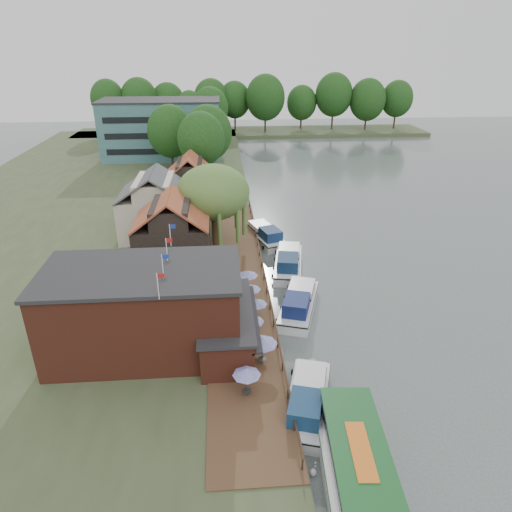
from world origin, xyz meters
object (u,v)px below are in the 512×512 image
object	(u,v)px
umbrella_3	(257,310)
swan	(313,472)
umbrella_5	(247,281)
hotel_block	(162,129)
cottage_b	(156,204)
umbrella_2	(252,328)
pub	(170,309)
cruiser_0	(307,396)
willow	(214,208)
cruiser_1	(299,300)
umbrella_1	(262,350)
tour_boat	(361,480)
cruiser_3	(265,233)
umbrella_4	(250,295)
cottage_a	(173,232)
cottage_c	(191,184)
cruiser_2	(288,260)
umbrella_0	(247,382)

from	to	relation	value
umbrella_3	swan	distance (m)	15.82
umbrella_5	swan	world-z (taller)	umbrella_5
hotel_block	cottage_b	distance (m)	46.21
hotel_block	cottage_b	size ratio (longest dim) A/B	2.65
umbrella_2	pub	bearing A→B (deg)	-177.86
pub	cruiser_0	bearing A→B (deg)	-34.48
willow	umbrella_2	distance (m)	20.39
umbrella_2	cruiser_1	size ratio (longest dim) A/B	0.23
umbrella_1	umbrella_2	xyz separation A→B (m)	(-0.57, 3.12, 0.00)
cottage_b	tour_boat	xyz separation A→B (m)	(15.83, -39.33, -3.68)
hotel_block	cruiser_0	distance (m)	80.25
willow	cruiser_3	distance (m)	9.14
cottage_b	umbrella_2	world-z (taller)	cottage_b
umbrella_4	pub	bearing A→B (deg)	-140.16
umbrella_1	umbrella_4	xyz separation A→B (m)	(-0.37, 8.61, 0.00)
cruiser_1	umbrella_1	bearing A→B (deg)	-98.28
pub	cottage_a	xyz separation A→B (m)	(-1.00, 15.00, 0.60)
cottage_a	willow	world-z (taller)	willow
cottage_c	cruiser_1	world-z (taller)	cottage_c
umbrella_4	tour_boat	xyz separation A→B (m)	(4.95, -20.06, -0.71)
cottage_c	tour_boat	distance (m)	49.89
cottage_c	tour_boat	world-z (taller)	cottage_c
cruiser_2	umbrella_2	bearing A→B (deg)	-98.99
umbrella_2	umbrella_5	size ratio (longest dim) A/B	1.00
cottage_a	cottage_c	bearing A→B (deg)	86.99
hotel_block	cottage_a	distance (m)	56.47
cottage_a	willow	bearing A→B (deg)	48.01
cottage_b	tour_boat	size ratio (longest dim) A/B	0.67
cruiser_3	tour_boat	xyz separation A→B (m)	(1.80, -38.30, 0.38)
umbrella_3	cruiser_1	xyz separation A→B (m)	(4.42, 3.26, -1.04)
umbrella_2	tour_boat	world-z (taller)	umbrella_2
pub	hotel_block	distance (m)	71.49
umbrella_2	cottage_a	bearing A→B (deg)	117.49
umbrella_1	umbrella_3	xyz separation A→B (m)	(0.02, 5.90, 0.00)
umbrella_3	cruiser_0	xyz separation A→B (m)	(2.86, -9.98, -1.12)
cruiser_1	cruiser_2	bearing A→B (deg)	105.88
umbrella_0	cottage_b	bearing A→B (deg)	107.34
pub	cottage_a	bearing A→B (deg)	93.81
cruiser_2	umbrella_5	bearing A→B (deg)	-117.15
cruiser_0	tour_boat	xyz separation A→B (m)	(1.71, -7.37, 0.40)
umbrella_3	tour_boat	bearing A→B (deg)	-75.26
cruiser_3	swan	distance (m)	36.48
cottage_a	tour_boat	distance (m)	32.22
umbrella_4	cruiser_3	world-z (taller)	umbrella_4
umbrella_5	cruiser_0	size ratio (longest dim) A/B	0.25
pub	umbrella_1	size ratio (longest dim) A/B	8.40
cruiser_2	cottage_b	bearing A→B (deg)	159.23
cottage_a	umbrella_2	world-z (taller)	cottage_a
cruiser_2	umbrella_4	bearing A→B (deg)	-107.49
umbrella_2	cruiser_2	distance (m)	16.09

